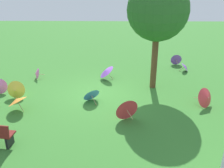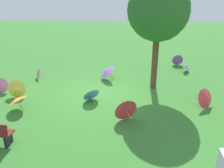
% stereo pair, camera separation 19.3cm
% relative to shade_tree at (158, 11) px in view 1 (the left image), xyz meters
% --- Properties ---
extents(ground, '(40.00, 40.00, 0.00)m').
position_rel_shade_tree_xyz_m(ground, '(2.66, 0.81, -3.78)').
color(ground, '#387A2D').
extents(shade_tree, '(2.82, 2.82, 5.21)m').
position_rel_shade_tree_xyz_m(shade_tree, '(0.00, 0.00, 0.00)').
color(shade_tree, brown).
rests_on(shade_tree, ground).
extents(parasol_orange_0, '(1.03, 1.05, 0.75)m').
position_rel_shade_tree_xyz_m(parasol_orange_0, '(5.99, 2.52, -3.29)').
color(parasol_orange_0, tan).
rests_on(parasol_orange_0, ground).
extents(parasol_purple_0, '(0.88, 0.97, 0.82)m').
position_rel_shade_tree_xyz_m(parasol_purple_0, '(2.41, -0.95, -3.29)').
color(parasol_purple_0, tan).
rests_on(parasol_purple_0, ground).
extents(parasol_purple_1, '(0.68, 0.65, 0.69)m').
position_rel_shade_tree_xyz_m(parasol_purple_1, '(-1.91, -3.50, -3.43)').
color(parasol_purple_1, tan).
rests_on(parasol_purple_1, ground).
extents(parasol_pink_1, '(0.65, 0.68, 0.62)m').
position_rel_shade_tree_xyz_m(parasol_pink_1, '(6.20, -0.97, -3.47)').
color(parasol_pink_1, tan).
rests_on(parasol_pink_1, ground).
extents(parasol_purple_2, '(0.61, 0.65, 0.57)m').
position_rel_shade_tree_xyz_m(parasol_purple_2, '(-2.21, -2.29, -3.49)').
color(parasol_purple_2, tan).
rests_on(parasol_purple_2, ground).
extents(parasol_blue_2, '(0.93, 0.85, 0.70)m').
position_rel_shade_tree_xyz_m(parasol_blue_2, '(2.99, 1.61, -3.43)').
color(parasol_blue_2, tan).
rests_on(parasol_blue_2, ground).
extents(parasol_red_0, '(0.99, 0.97, 0.87)m').
position_rel_shade_tree_xyz_m(parasol_red_0, '(-2.01, 2.06, -3.34)').
color(parasol_red_0, tan).
rests_on(parasol_red_0, ground).
extents(parasol_red_1, '(0.99, 0.92, 0.94)m').
position_rel_shade_tree_xyz_m(parasol_red_1, '(1.47, 3.12, -3.31)').
color(parasol_red_1, tan).
rests_on(parasol_red_1, ground).
extents(parasol_yellow_1, '(0.83, 0.68, 0.84)m').
position_rel_shade_tree_xyz_m(parasol_yellow_1, '(6.47, 1.38, -3.36)').
color(parasol_yellow_1, tan).
rests_on(parasol_yellow_1, ground).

